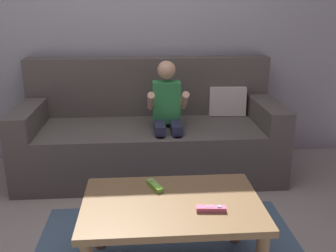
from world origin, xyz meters
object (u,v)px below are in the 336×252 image
object	(u,v)px
game_remote_lime_center	(155,186)
couch	(151,135)
game_remote_pink_near_edge	(211,209)
person_seated_on_couch	(167,114)
coffee_table	(172,213)

from	to	relation	value
game_remote_lime_center	couch	bearing A→B (deg)	89.39
game_remote_pink_near_edge	game_remote_lime_center	size ratio (longest dim) A/B	1.00
person_seated_on_couch	couch	bearing A→B (deg)	123.73
couch	person_seated_on_couch	distance (m)	0.32
game_remote_lime_center	person_seated_on_couch	bearing A→B (deg)	81.98
game_remote_lime_center	coffee_table	bearing A→B (deg)	-62.56
person_seated_on_couch	game_remote_lime_center	bearing A→B (deg)	-98.02
game_remote_lime_center	game_remote_pink_near_edge	bearing A→B (deg)	-44.84
coffee_table	game_remote_pink_near_edge	xyz separation A→B (m)	(0.18, -0.10, 0.08)
coffee_table	game_remote_pink_near_edge	world-z (taller)	game_remote_pink_near_edge
coffee_table	game_remote_lime_center	distance (m)	0.19
game_remote_pink_near_edge	game_remote_lime_center	bearing A→B (deg)	135.16
couch	coffee_table	bearing A→B (deg)	-87.05
couch	coffee_table	distance (m)	1.30
couch	person_seated_on_couch	xyz separation A→B (m)	(0.12, -0.18, 0.23)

